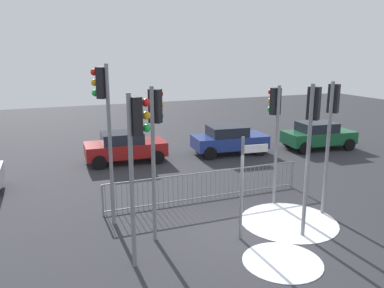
% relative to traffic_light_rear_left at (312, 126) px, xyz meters
% --- Properties ---
extents(ground_plane, '(60.00, 60.00, 0.00)m').
position_rel_traffic_light_rear_left_xyz_m(ground_plane, '(-1.61, 0.48, -3.23)').
color(ground_plane, '#2D2D33').
extents(traffic_light_rear_left, '(0.50, 0.43, 4.40)m').
position_rel_traffic_light_rear_left_xyz_m(traffic_light_rear_left, '(0.00, 0.00, 0.00)').
color(traffic_light_rear_left, slate).
rests_on(traffic_light_rear_left, ground).
extents(traffic_light_foreground_left, '(0.51, 0.42, 4.34)m').
position_rel_traffic_light_rear_left_xyz_m(traffic_light_foreground_left, '(1.63, 1.07, -0.04)').
color(traffic_light_foreground_left, slate).
rests_on(traffic_light_foreground_left, ground).
extents(traffic_light_rear_right, '(0.34, 0.57, 4.14)m').
position_rel_traffic_light_rear_left_xyz_m(traffic_light_rear_right, '(0.47, 2.51, -0.19)').
color(traffic_light_rear_right, slate).
rests_on(traffic_light_rear_right, ground).
extents(traffic_light_mid_left, '(0.47, 0.46, 4.37)m').
position_rel_traffic_light_rear_left_xyz_m(traffic_light_mid_left, '(-4.08, 1.37, -0.03)').
color(traffic_light_mid_left, slate).
rests_on(traffic_light_mid_left, ground).
extents(traffic_light_mid_right, '(0.57, 0.34, 4.34)m').
position_rel_traffic_light_rear_left_xyz_m(traffic_light_mid_right, '(-4.92, 0.13, -0.05)').
color(traffic_light_mid_right, slate).
rests_on(traffic_light_mid_right, ground).
extents(traffic_light_foreground_right, '(0.48, 0.46, 4.90)m').
position_rel_traffic_light_rear_left_xyz_m(traffic_light_foreground_right, '(-5.18, 2.86, 0.36)').
color(traffic_light_foreground_right, slate).
rests_on(traffic_light_foreground_right, ground).
extents(direction_sign_post, '(0.79, 0.13, 2.99)m').
position_rel_traffic_light_rear_left_xyz_m(direction_sign_post, '(-1.85, 0.41, -1.55)').
color(direction_sign_post, slate).
rests_on(direction_sign_post, ground).
extents(pedestrian_guard_railing, '(7.40, 0.10, 1.07)m').
position_rel_traffic_light_rear_left_xyz_m(pedestrian_guard_railing, '(-1.61, 3.51, -2.67)').
color(pedestrian_guard_railing, slate).
rests_on(pedestrian_guard_railing, ground).
extents(car_red_near, '(3.88, 2.08, 1.47)m').
position_rel_traffic_light_rear_left_xyz_m(car_red_near, '(-3.22, 9.52, -2.46)').
color(car_red_near, maroon).
rests_on(car_red_near, ground).
extents(car_green_far, '(3.94, 2.22, 1.47)m').
position_rel_traffic_light_rear_left_xyz_m(car_green_far, '(7.13, 8.17, -2.46)').
color(car_green_far, '#195933').
rests_on(car_green_far, ground).
extents(car_blue_trailing, '(3.94, 2.23, 1.47)m').
position_rel_traffic_light_rear_left_xyz_m(car_blue_trailing, '(2.14, 9.04, -2.46)').
color(car_blue_trailing, navy).
rests_on(car_blue_trailing, ground).
extents(snow_patch_kerb, '(3.03, 3.03, 0.01)m').
position_rel_traffic_light_rear_left_xyz_m(snow_patch_kerb, '(0.07, 0.86, -3.22)').
color(snow_patch_kerb, white).
rests_on(snow_patch_kerb, ground).
extents(snow_patch_island, '(2.05, 2.05, 0.01)m').
position_rel_traffic_light_rear_left_xyz_m(snow_patch_island, '(-1.52, -1.10, -3.22)').
color(snow_patch_island, white).
rests_on(snow_patch_island, ground).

